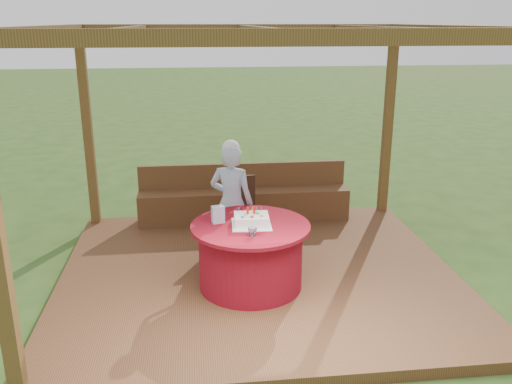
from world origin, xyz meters
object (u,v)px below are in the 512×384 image
Objects in this scene: elderly_woman at (232,201)px; gift_bag at (218,214)px; table at (251,255)px; bench at (244,202)px; drinking_glass at (252,232)px; birthday_cake at (251,220)px; chair at (242,207)px.

elderly_woman is 0.66m from gift_bag.
gift_bag is at bearing 163.03° from table.
bench is 2.04× the size of elderly_woman.
elderly_woman is 15.65× the size of drinking_glass.
bench is 6.98× the size of birthday_cake.
birthday_cake is (0.01, -0.00, 0.41)m from table.
gift_bag is (-0.36, -1.19, 0.34)m from chair.
elderly_woman is (-0.14, 0.73, 0.37)m from table.
bench is 2.07m from table.
elderly_woman is 3.42× the size of birthday_cake.
elderly_woman reaches higher than bench.
bench is at bearing 86.70° from birthday_cake.
drinking_glass reaches higher than table.
elderly_woman is at bearing 101.16° from table.
bench reaches higher than table.
bench is 2.44m from drinking_glass.
drinking_glass is at bearing -91.35° from chair.
bench is 2.13m from birthday_cake.
gift_bag is (-0.19, -0.63, 0.07)m from elderly_woman.
bench is 31.92× the size of drinking_glass.
drinking_glass is (-0.04, -1.61, 0.29)m from chair.
elderly_woman is at bearing -101.60° from bench.
birthday_cake is 0.36m from gift_bag.
elderly_woman reaches higher than chair.
gift_bag reaches higher than bench.
elderly_woman is 7.95× the size of gift_bag.
gift_bag is 1.97× the size of drinking_glass.
chair is at bearing 88.65° from drinking_glass.
bench is at bearing 82.20° from chair.
elderly_woman is at bearing 59.74° from gift_bag.
birthday_cake is at bearing 85.51° from drinking_glass.
bench is at bearing 63.28° from gift_bag.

